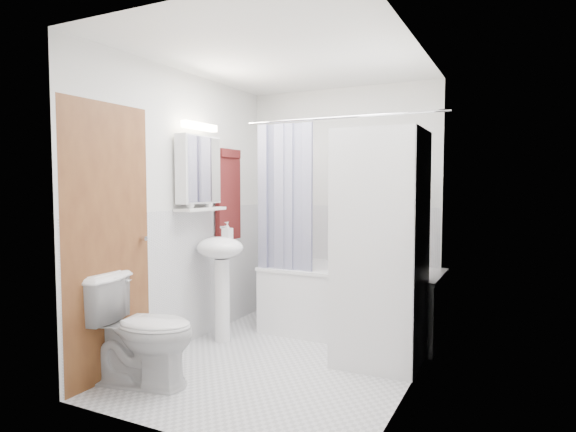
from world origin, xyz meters
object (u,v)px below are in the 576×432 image
at_px(bathtub, 351,298).
at_px(toilet, 142,331).
at_px(washer_dryer, 381,247).
at_px(sink, 221,264).

xyz_separation_m(bathtub, toilet, (-0.96, -1.76, 0.04)).
bearing_deg(toilet, bathtub, -39.75).
height_order(washer_dryer, toilet, washer_dryer).
bearing_deg(washer_dryer, bathtub, 126.14).
bearing_deg(sink, toilet, -87.88).
bearing_deg(sink, bathtub, 35.78).
distance_m(bathtub, toilet, 2.01).
relative_size(bathtub, toilet, 2.11).
relative_size(sink, toilet, 1.33).
bearing_deg(bathtub, sink, -144.22).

